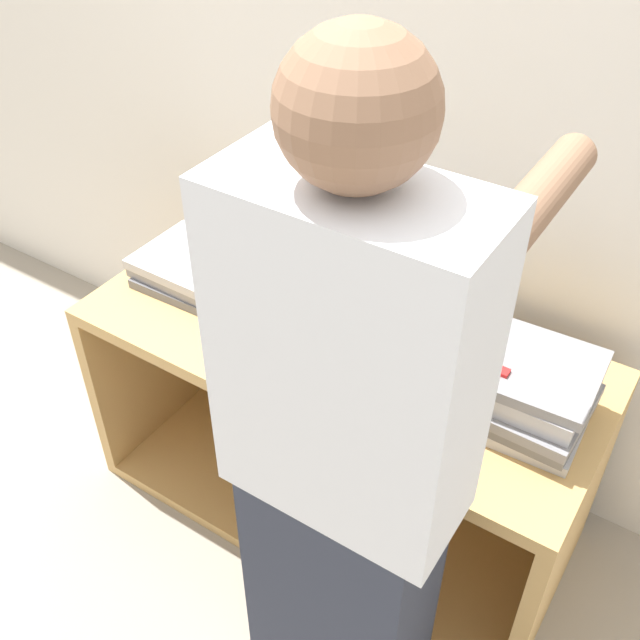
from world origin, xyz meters
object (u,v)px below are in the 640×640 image
(laptop_open, at_px, (352,312))
(person, at_px, (347,477))
(laptop_stack_right, at_px, (501,380))
(laptop_stack_left, at_px, (210,273))

(laptop_open, bearing_deg, person, -59.95)
(laptop_open, distance_m, person, 0.59)
(laptop_open, height_order, laptop_stack_right, laptop_open)
(laptop_stack_right, bearing_deg, laptop_open, 171.89)
(laptop_stack_left, distance_m, laptop_stack_right, 0.80)
(laptop_stack_right, xyz_separation_m, person, (-0.11, -0.45, 0.07))
(laptop_open, bearing_deg, laptop_stack_right, -8.11)
(laptop_stack_left, xyz_separation_m, person, (0.69, -0.45, 0.11))
(laptop_open, relative_size, laptop_stack_left, 0.95)
(laptop_open, height_order, person, person)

